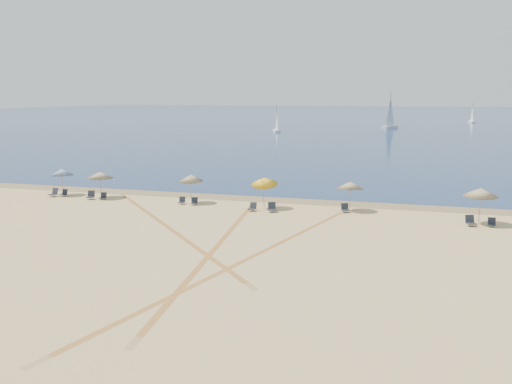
% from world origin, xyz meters
% --- Properties ---
extents(ground, '(160.00, 160.00, 0.00)m').
position_xyz_m(ground, '(0.00, 0.00, 0.00)').
color(ground, tan).
rests_on(ground, ground).
extents(ocean, '(500.00, 500.00, 0.00)m').
position_xyz_m(ocean, '(0.00, 225.00, 0.01)').
color(ocean, '#0C2151').
rests_on(ocean, ground).
extents(wet_sand, '(500.00, 500.00, 0.00)m').
position_xyz_m(wet_sand, '(0.00, 24.00, 0.00)').
color(wet_sand, olive).
rests_on(wet_sand, ground).
extents(umbrella_0, '(2.00, 2.00, 2.41)m').
position_xyz_m(umbrella_0, '(-18.16, 20.82, 2.07)').
color(umbrella_0, gray).
rests_on(umbrella_0, ground).
extents(umbrella_1, '(2.26, 2.26, 2.33)m').
position_xyz_m(umbrella_1, '(-14.20, 20.60, 1.99)').
color(umbrella_1, gray).
rests_on(umbrella_1, ground).
extents(umbrella_2, '(1.94, 1.97, 2.45)m').
position_xyz_m(umbrella_2, '(-5.73, 20.62, 2.09)').
color(umbrella_2, gray).
rests_on(umbrella_2, ground).
extents(umbrella_3, '(2.10, 2.17, 2.69)m').
position_xyz_m(umbrella_3, '(0.62, 20.18, 2.17)').
color(umbrella_3, gray).
rests_on(umbrella_3, ground).
extents(umbrella_4, '(2.11, 2.14, 2.33)m').
position_xyz_m(umbrella_4, '(7.18, 21.18, 1.98)').
color(umbrella_4, gray).
rests_on(umbrella_4, ground).
extents(umbrella_5, '(2.34, 2.36, 2.57)m').
position_xyz_m(umbrella_5, '(16.30, 19.16, 2.23)').
color(umbrella_5, gray).
rests_on(umbrella_5, ground).
extents(chair_0, '(0.73, 0.82, 0.73)m').
position_xyz_m(chair_0, '(-18.51, 19.97, 0.32)').
color(chair_0, black).
rests_on(chair_0, ground).
extents(chair_1, '(0.58, 0.66, 0.63)m').
position_xyz_m(chair_1, '(-17.68, 20.26, 0.28)').
color(chair_1, black).
rests_on(chair_1, ground).
extents(chair_2, '(0.75, 0.83, 0.72)m').
position_xyz_m(chair_2, '(-14.67, 19.77, 0.32)').
color(chair_2, black).
rests_on(chair_2, ground).
extents(chair_3, '(0.57, 0.64, 0.59)m').
position_xyz_m(chair_3, '(-13.57, 19.94, 0.26)').
color(chair_3, black).
rests_on(chair_3, ground).
extents(chair_4, '(0.61, 0.67, 0.59)m').
position_xyz_m(chair_4, '(-6.30, 19.98, 0.26)').
color(chair_4, black).
rests_on(chair_4, ground).
extents(chair_5, '(0.62, 0.69, 0.60)m').
position_xyz_m(chair_5, '(-5.17, 19.90, 0.27)').
color(chair_5, black).
rests_on(chair_5, ground).
extents(chair_6, '(0.62, 0.70, 0.65)m').
position_xyz_m(chair_6, '(0.03, 18.95, 0.28)').
color(chair_6, black).
rests_on(chair_6, ground).
extents(chair_7, '(0.81, 0.87, 0.73)m').
position_xyz_m(chair_7, '(1.55, 19.06, 0.32)').
color(chair_7, black).
rests_on(chair_7, ground).
extents(chair_8, '(0.76, 0.81, 0.67)m').
position_xyz_m(chair_8, '(6.92, 20.50, 0.29)').
color(chair_8, black).
rests_on(chair_8, ground).
extents(chair_9, '(0.79, 0.86, 0.73)m').
position_xyz_m(chair_9, '(15.69, 18.40, 0.32)').
color(chair_9, black).
rests_on(chair_9, ground).
extents(chair_10, '(0.55, 0.63, 0.62)m').
position_xyz_m(chair_10, '(17.06, 18.52, 0.27)').
color(chair_10, black).
rests_on(chair_10, ground).
extents(sailboat_0, '(1.99, 4.46, 6.43)m').
position_xyz_m(sailboat_0, '(28.34, 171.14, 1.95)').
color(sailboat_0, white).
rests_on(sailboat_0, ocean).
extents(sailboat_1, '(2.93, 4.78, 6.98)m').
position_xyz_m(sailboat_1, '(-20.93, 109.48, 2.11)').
color(sailboat_1, white).
rests_on(sailboat_1, ocean).
extents(sailboat_2, '(4.20, 6.62, 9.71)m').
position_xyz_m(sailboat_2, '(4.60, 130.95, 2.94)').
color(sailboat_2, white).
rests_on(sailboat_2, ocean).
extents(tire_tracks, '(45.22, 43.55, 0.00)m').
position_xyz_m(tire_tracks, '(-0.09, 9.82, 0.00)').
color(tire_tracks, tan).
rests_on(tire_tracks, ground).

